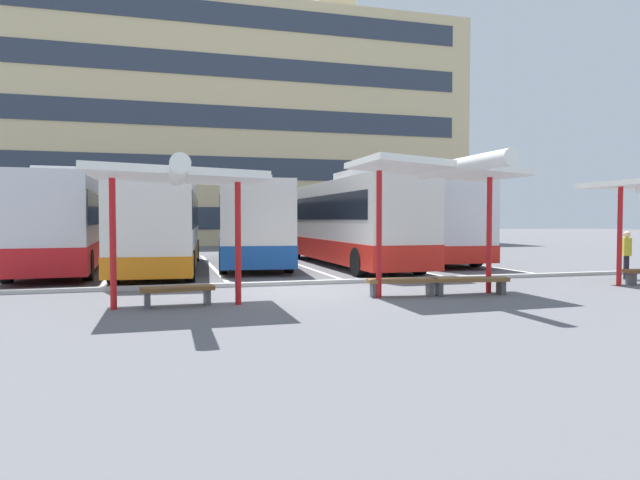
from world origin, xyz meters
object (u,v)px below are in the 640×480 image
at_px(coach_bus_4, 408,223).
at_px(waiting_shelter_2, 441,172).
at_px(coach_bus_1, 163,224).
at_px(coach_bus_3, 347,223).
at_px(waiting_passenger_0, 627,252).
at_px(bench_3, 470,282).
at_px(coach_bus_0, 65,225).
at_px(waiting_shelter_1, 177,178).
at_px(coach_bus_2, 250,225).
at_px(bench_1, 178,292).
at_px(bench_2, 402,283).

xyz_separation_m(coach_bus_4, waiting_shelter_2, (-4.51, -11.84, 1.37)).
distance_m(coach_bus_1, coach_bus_3, 7.50).
bearing_deg(waiting_shelter_2, coach_bus_4, 69.15).
bearing_deg(coach_bus_4, waiting_passenger_0, -71.67).
bearing_deg(coach_bus_4, bench_3, -107.05).
bearing_deg(bench_3, coach_bus_0, 137.06).
bearing_deg(coach_bus_3, coach_bus_0, 174.97).
xyz_separation_m(waiting_shelter_1, bench_3, (7.34, 0.27, -2.51)).
distance_m(waiting_shelter_1, waiting_passenger_0, 14.52).
distance_m(coach_bus_2, waiting_passenger_0, 14.56).
height_order(coach_bus_2, coach_bus_4, coach_bus_4).
bearing_deg(coach_bus_2, bench_1, -106.11).
bearing_deg(coach_bus_0, coach_bus_2, 7.94).
bearing_deg(bench_2, coach_bus_1, 122.85).
bearing_deg(bench_1, coach_bus_2, 73.89).
bearing_deg(waiting_shelter_2, waiting_passenger_0, 14.54).
distance_m(coach_bus_0, coach_bus_4, 14.99).
distance_m(coach_bus_4, waiting_shelter_1, 16.31).
xyz_separation_m(coach_bus_1, coach_bus_4, (11.31, 2.38, 0.01)).
height_order(coach_bus_1, coach_bus_2, coach_bus_1).
height_order(coach_bus_1, bench_2, coach_bus_1).
height_order(coach_bus_0, coach_bus_2, coach_bus_0).
height_order(coach_bus_1, coach_bus_4, coach_bus_4).
distance_m(coach_bus_1, coach_bus_4, 11.56).
bearing_deg(coach_bus_0, waiting_shelter_2, -45.50).
distance_m(coach_bus_2, waiting_shelter_1, 12.33).
xyz_separation_m(bench_3, waiting_passenger_0, (6.87, 1.95, 0.55)).
xyz_separation_m(coach_bus_3, waiting_passenger_0, (7.07, -7.62, -0.88)).
xyz_separation_m(coach_bus_0, waiting_shelter_1, (3.98, -10.81, 1.11)).
relative_size(coach_bus_3, waiting_shelter_2, 2.70).
distance_m(bench_2, bench_3, 1.82).
bearing_deg(coach_bus_1, waiting_shelter_2, -54.31).
xyz_separation_m(coach_bus_2, coach_bus_4, (7.65, 0.22, 0.06)).
height_order(bench_1, waiting_passenger_0, waiting_passenger_0).
bearing_deg(coach_bus_3, waiting_shelter_2, -94.16).
height_order(coach_bus_0, coach_bus_1, coach_bus_0).
xyz_separation_m(coach_bus_4, waiting_passenger_0, (3.26, -9.83, -0.89)).
xyz_separation_m(coach_bus_1, coach_bus_3, (7.50, 0.17, 0.00)).
bearing_deg(coach_bus_4, coach_bus_0, -175.28).
height_order(bench_2, bench_3, same).
bearing_deg(coach_bus_0, waiting_shelter_1, -69.76).
bearing_deg(waiting_passenger_0, coach_bus_3, 132.85).
relative_size(coach_bus_0, bench_2, 6.63).
distance_m(coach_bus_1, bench_3, 12.23).
height_order(coach_bus_4, bench_2, coach_bus_4).
relative_size(coach_bus_0, waiting_passenger_0, 7.66).
relative_size(coach_bus_0, coach_bus_2, 0.98).
bearing_deg(coach_bus_4, bench_2, -115.17).
height_order(coach_bus_2, waiting_shelter_2, coach_bus_2).
bearing_deg(waiting_passenger_0, waiting_shelter_2, -165.46).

